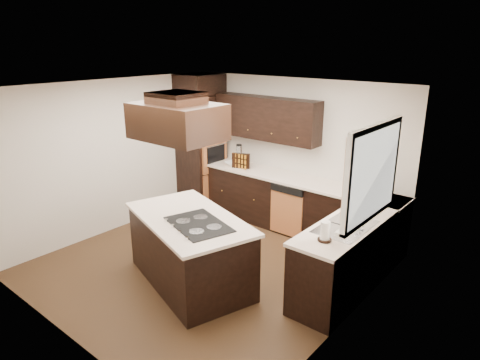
{
  "coord_description": "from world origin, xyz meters",
  "views": [
    {
      "loc": [
        3.84,
        -3.9,
        3.05
      ],
      "look_at": [
        0.1,
        0.6,
        1.15
      ],
      "focal_mm": 32.0,
      "sensor_mm": 36.0,
      "label": 1
    }
  ],
  "objects_px": {
    "range_hood": "(177,121)",
    "spice_rack": "(241,161)",
    "island": "(190,251)",
    "oven_column": "(201,151)"
  },
  "relations": [
    {
      "from": "island",
      "to": "range_hood",
      "type": "xyz_separation_m",
      "value": [
        -0.03,
        -0.09,
        1.72
      ]
    },
    {
      "from": "oven_column",
      "to": "island",
      "type": "relative_size",
      "value": 1.18
    },
    {
      "from": "oven_column",
      "to": "spice_rack",
      "type": "bearing_deg",
      "value": -0.79
    },
    {
      "from": "island",
      "to": "oven_column",
      "type": "bearing_deg",
      "value": 149.36
    },
    {
      "from": "oven_column",
      "to": "spice_rack",
      "type": "relative_size",
      "value": 6.76
    },
    {
      "from": "island",
      "to": "range_hood",
      "type": "height_order",
      "value": "range_hood"
    },
    {
      "from": "oven_column",
      "to": "island",
      "type": "height_order",
      "value": "oven_column"
    },
    {
      "from": "range_hood",
      "to": "island",
      "type": "bearing_deg",
      "value": 73.36
    },
    {
      "from": "oven_column",
      "to": "range_hood",
      "type": "height_order",
      "value": "range_hood"
    },
    {
      "from": "range_hood",
      "to": "spice_rack",
      "type": "relative_size",
      "value": 3.35
    }
  ]
}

